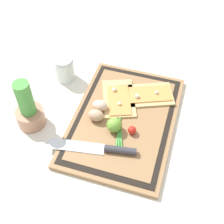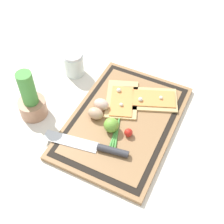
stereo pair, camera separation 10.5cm
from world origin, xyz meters
name	(u,v)px [view 2 (the right image)]	position (x,y,z in m)	size (l,w,h in m)	color
ground_plane	(123,123)	(0.00, 0.00, 0.00)	(6.00, 6.00, 0.00)	silver
cutting_board	(123,121)	(0.00, 0.00, 0.01)	(0.49, 0.34, 0.02)	#997047
pizza_slice_near	(151,99)	(0.12, -0.05, 0.02)	(0.17, 0.22, 0.02)	tan
pizza_slice_far	(122,99)	(0.08, 0.04, 0.02)	(0.21, 0.17, 0.02)	tan
knife	(100,148)	(-0.14, 0.02, 0.03)	(0.07, 0.28, 0.02)	silver
egg_brown	(96,113)	(-0.03, 0.09, 0.04)	(0.04, 0.05, 0.04)	tan
egg_pink	(101,104)	(0.01, 0.09, 0.04)	(0.04, 0.05, 0.04)	beige
lime	(111,125)	(-0.06, 0.02, 0.04)	(0.05, 0.05, 0.05)	#70A838
cherry_tomato_red	(128,133)	(-0.05, -0.04, 0.03)	(0.03, 0.03, 0.03)	red
scallion_bunch	(119,120)	(-0.01, 0.01, 0.02)	(0.25, 0.09, 0.01)	#47933D
herb_pot	(31,101)	(-0.10, 0.30, 0.06)	(0.09, 0.09, 0.19)	#AD7A5B
sauce_jar	(74,65)	(0.14, 0.28, 0.04)	(0.08, 0.08, 0.09)	silver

